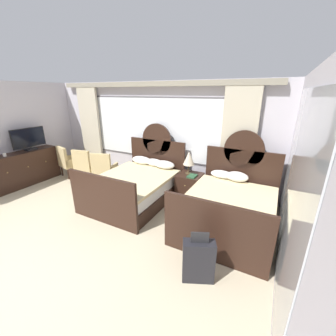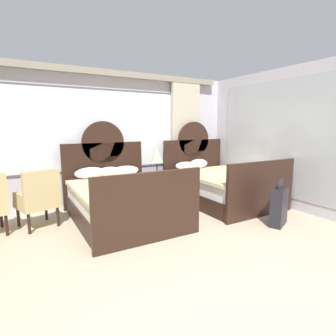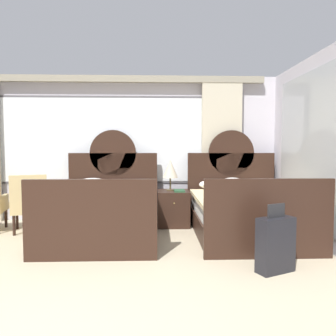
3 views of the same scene
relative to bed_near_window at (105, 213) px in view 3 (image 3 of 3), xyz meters
The scene contains 8 objects.
wall_back_window 1.60m from the bed_near_window, 100.62° to the left, with size 6.54×0.22×2.70m.
bed_near_window is the anchor object (origin of this frame).
bed_near_mirror 2.16m from the bed_near_window, ahead, with size 1.60×2.13×1.68m.
nightstand_between_beds 1.26m from the bed_near_window, 30.83° to the left, with size 0.54×0.57×0.61m.
table_lamp_on_nightstand 1.38m from the bed_near_window, 33.17° to the left, with size 0.27×0.27×0.54m.
book_on_nightstand 1.32m from the bed_near_window, 24.48° to the left, with size 0.18×0.26×0.03m.
armchair_by_window_left 1.30m from the bed_near_window, 167.28° to the left, with size 0.68×0.68×0.94m.
suitcase_on_floor 2.59m from the bed_near_window, 35.92° to the right, with size 0.46×0.34×0.76m.
Camera 3 is at (1.02, -2.10, 1.38)m, focal length 34.95 mm.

